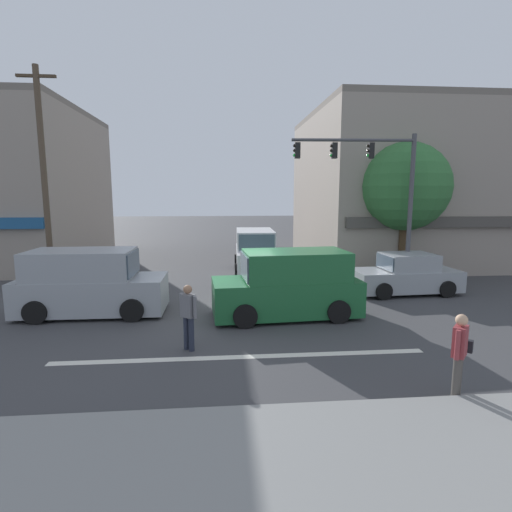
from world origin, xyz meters
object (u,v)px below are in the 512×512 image
object	(u,v)px
sedan_crossing_leftbound	(406,275)
pedestrian_mid_crossing	(188,313)
van_crossing_rightbound	(89,284)
traffic_light_mast	(379,183)
van_crossing_center	(289,286)
utility_pole_near_left	(44,180)
street_tree	(405,187)
pedestrian_foreground_with_bag	(460,351)
van_waiting_far	(255,252)

from	to	relation	value
sedan_crossing_leftbound	pedestrian_mid_crossing	bearing A→B (deg)	-147.44
van_crossing_rightbound	sedan_crossing_leftbound	world-z (taller)	van_crossing_rightbound
traffic_light_mast	van_crossing_center	bearing A→B (deg)	-141.42
utility_pole_near_left	van_crossing_center	world-z (taller)	utility_pole_near_left
street_tree	van_crossing_center	bearing A→B (deg)	-138.91
street_tree	pedestrian_foreground_with_bag	bearing A→B (deg)	-109.77
utility_pole_near_left	street_tree	bearing A→B (deg)	6.32
street_tree	traffic_light_mast	distance (m)	2.99
utility_pole_near_left	van_crossing_rightbound	xyz separation A→B (m)	(2.36, -2.95, -3.41)
van_waiting_far	sedan_crossing_leftbound	distance (m)	7.32
street_tree	van_crossing_center	distance (m)	8.85
pedestrian_foreground_with_bag	van_crossing_rightbound	bearing A→B (deg)	144.37
street_tree	pedestrian_mid_crossing	world-z (taller)	street_tree
sedan_crossing_leftbound	pedestrian_mid_crossing	xyz separation A→B (m)	(-8.06, -5.15, 0.24)
van_waiting_far	pedestrian_mid_crossing	distance (m)	10.24
street_tree	pedestrian_mid_crossing	xyz separation A→B (m)	(-9.18, -7.97, -3.25)
utility_pole_near_left	sedan_crossing_leftbound	xyz separation A→B (m)	(13.84, -1.17, -3.70)
street_tree	utility_pole_near_left	size ratio (longest dim) A/B	0.73
sedan_crossing_leftbound	van_waiting_far	bearing A→B (deg)	139.20
van_waiting_far	van_crossing_rightbound	xyz separation A→B (m)	(-5.95, -6.56, 0.00)
traffic_light_mast	pedestrian_mid_crossing	bearing A→B (deg)	-140.52
utility_pole_near_left	traffic_light_mast	world-z (taller)	utility_pole_near_left
van_waiting_far	van_crossing_center	bearing A→B (deg)	-86.63
street_tree	sedan_crossing_leftbound	world-z (taller)	street_tree
van_waiting_far	van_crossing_center	size ratio (longest dim) A/B	0.99
pedestrian_mid_crossing	traffic_light_mast	bearing A→B (deg)	39.48
van_waiting_far	van_crossing_center	world-z (taller)	same
traffic_light_mast	pedestrian_mid_crossing	distance (m)	9.78
street_tree	sedan_crossing_leftbound	size ratio (longest dim) A/B	1.48
van_crossing_center	van_crossing_rightbound	xyz separation A→B (m)	(-6.38, 0.81, 0.00)
van_crossing_rightbound	van_crossing_center	bearing A→B (deg)	-7.27
van_crossing_center	sedan_crossing_leftbound	bearing A→B (deg)	27.02
van_crossing_rightbound	sedan_crossing_leftbound	bearing A→B (deg)	8.84
van_crossing_rightbound	sedan_crossing_leftbound	distance (m)	11.63
pedestrian_mid_crossing	van_crossing_center	bearing A→B (deg)	40.69
van_crossing_center	pedestrian_foreground_with_bag	distance (m)	5.90
van_waiting_far	pedestrian_foreground_with_bag	xyz separation A→B (m)	(2.76, -12.80, -0.05)
van_waiting_far	van_crossing_rightbound	size ratio (longest dim) A/B	1.01
sedan_crossing_leftbound	van_crossing_center	bearing A→B (deg)	-152.98
utility_pole_near_left	van_crossing_rightbound	world-z (taller)	utility_pole_near_left
utility_pole_near_left	van_waiting_far	size ratio (longest dim) A/B	1.83
van_crossing_rightbound	utility_pole_near_left	bearing A→B (deg)	128.66
street_tree	sedan_crossing_leftbound	bearing A→B (deg)	-111.67
street_tree	van_waiting_far	xyz separation A→B (m)	(-6.66, 1.95, -3.20)
pedestrian_foreground_with_bag	van_waiting_far	bearing A→B (deg)	102.15
street_tree	pedestrian_foreground_with_bag	world-z (taller)	street_tree
van_waiting_far	pedestrian_foreground_with_bag	bearing A→B (deg)	-77.85
street_tree	traffic_light_mast	world-z (taller)	street_tree
traffic_light_mast	van_crossing_rightbound	bearing A→B (deg)	-166.73
street_tree	van_waiting_far	world-z (taller)	street_tree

